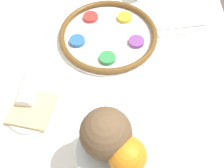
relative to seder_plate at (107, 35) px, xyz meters
name	(u,v)px	position (x,y,z in m)	size (l,w,h in m)	color
ground_plane	(109,139)	(0.10, 0.00, -0.74)	(8.00, 8.00, 0.00)	#564C47
dining_table	(109,109)	(0.10, 0.00, -0.38)	(1.43, 0.90, 0.73)	white
seder_plate	(107,35)	(0.00, 0.00, 0.00)	(0.35, 0.35, 0.03)	silver
fruit_stand	(120,153)	(0.46, 0.04, 0.07)	(0.20, 0.20, 0.11)	silver
orange_fruit	(127,156)	(0.48, 0.06, 0.14)	(0.09, 0.09, 0.09)	orange
coconut	(106,133)	(0.44, 0.01, 0.15)	(0.12, 0.12, 0.12)	brown
bread_plate	(32,109)	(0.30, -0.21, -0.01)	(0.16, 0.16, 0.02)	silver
napkin_roll	(30,85)	(0.23, -0.23, 0.01)	(0.15, 0.06, 0.05)	white
fork_left	(181,26)	(-0.06, 0.27, -0.01)	(0.05, 0.18, 0.01)	silver
fork_right	(182,32)	(-0.03, 0.27, -0.01)	(0.06, 0.18, 0.01)	silver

